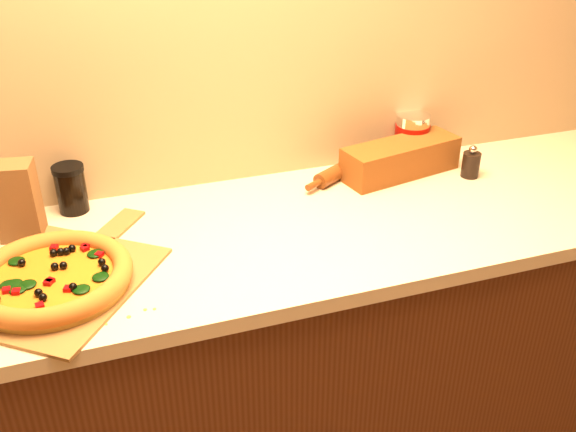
{
  "coord_description": "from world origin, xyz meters",
  "views": [
    {
      "loc": [
        -0.39,
        0.02,
        1.76
      ],
      "look_at": [
        0.07,
        1.38,
        0.96
      ],
      "focal_mm": 40.0,
      "sensor_mm": 36.0,
      "label": 1
    }
  ],
  "objects_px": {
    "pepper_grinder": "(471,164)",
    "dark_jar": "(71,189)",
    "pizza_peel": "(58,279)",
    "pizza": "(52,278)",
    "coffee_canister": "(412,136)",
    "rolling_pin": "(343,169)"
  },
  "relations": [
    {
      "from": "pepper_grinder",
      "to": "dark_jar",
      "type": "xyz_separation_m",
      "value": [
        -1.17,
        0.16,
        0.03
      ]
    },
    {
      "from": "pizza_peel",
      "to": "dark_jar",
      "type": "xyz_separation_m",
      "value": [
        0.05,
        0.34,
        0.06
      ]
    },
    {
      "from": "pizza",
      "to": "coffee_canister",
      "type": "xyz_separation_m",
      "value": [
        1.12,
        0.39,
        0.05
      ]
    },
    {
      "from": "pepper_grinder",
      "to": "dark_jar",
      "type": "relative_size",
      "value": 0.75
    },
    {
      "from": "coffee_canister",
      "to": "pizza_peel",
      "type": "bearing_deg",
      "value": -162.17
    },
    {
      "from": "pizza",
      "to": "coffee_canister",
      "type": "distance_m",
      "value": 1.19
    },
    {
      "from": "coffee_canister",
      "to": "dark_jar",
      "type": "relative_size",
      "value": 1.11
    },
    {
      "from": "coffee_canister",
      "to": "pizza",
      "type": "bearing_deg",
      "value": -160.77
    },
    {
      "from": "pizza_peel",
      "to": "pepper_grinder",
      "type": "bearing_deg",
      "value": 45.57
    },
    {
      "from": "pepper_grinder",
      "to": "coffee_canister",
      "type": "relative_size",
      "value": 0.68
    },
    {
      "from": "pizza",
      "to": "dark_jar",
      "type": "height_order",
      "value": "dark_jar"
    },
    {
      "from": "pizza_peel",
      "to": "pepper_grinder",
      "type": "xyz_separation_m",
      "value": [
        1.22,
        0.18,
        0.04
      ]
    },
    {
      "from": "rolling_pin",
      "to": "dark_jar",
      "type": "distance_m",
      "value": 0.8
    },
    {
      "from": "pepper_grinder",
      "to": "rolling_pin",
      "type": "xyz_separation_m",
      "value": [
        -0.37,
        0.13,
        -0.02
      ]
    },
    {
      "from": "pepper_grinder",
      "to": "pizza",
      "type": "bearing_deg",
      "value": -170.25
    },
    {
      "from": "pizza_peel",
      "to": "rolling_pin",
      "type": "bearing_deg",
      "value": 57.06
    },
    {
      "from": "pizza",
      "to": "dark_jar",
      "type": "bearing_deg",
      "value": 80.45
    },
    {
      "from": "pizza_peel",
      "to": "pepper_grinder",
      "type": "distance_m",
      "value": 1.24
    },
    {
      "from": "pepper_grinder",
      "to": "dark_jar",
      "type": "distance_m",
      "value": 1.18
    },
    {
      "from": "pizza",
      "to": "pizza_peel",
      "type": "bearing_deg",
      "value": 72.74
    },
    {
      "from": "pizza_peel",
      "to": "coffee_canister",
      "type": "relative_size",
      "value": 3.95
    },
    {
      "from": "pizza_peel",
      "to": "dark_jar",
      "type": "bearing_deg",
      "value": 118.52
    }
  ]
}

